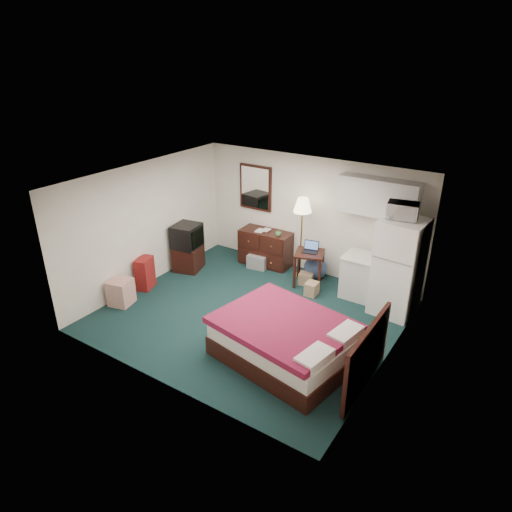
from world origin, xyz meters
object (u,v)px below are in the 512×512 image
Objects in this scene: floor_lamp at (301,238)px; bed at (286,340)px; desk at (309,268)px; tv_stand at (188,258)px; kitchen_counter at (363,278)px; dresser at (266,248)px; fridge at (398,267)px; suitcase at (145,273)px.

bed is (1.18, -2.65, -0.54)m from floor_lamp.
tv_stand is (-2.53, -0.82, -0.09)m from desk.
tv_stand is at bearing -166.20° from kitchen_counter.
dresser reaches higher than tv_stand.
tv_stand is (-4.33, -0.72, -0.63)m from fridge.
floor_lamp is 0.96× the size of fridge.
bed is at bearing -55.92° from dresser.
suitcase is at bearing -162.70° from desk.
suitcase is (-3.80, -2.05, -0.08)m from kitchen_counter.
kitchen_counter is at bearing 9.08° from suitcase.
floor_lamp is 2.09× the size of kitchen_counter.
bed is (-0.28, -2.49, -0.09)m from kitchen_counter.
floor_lamp is 2.42× the size of desk.
dresser is 0.64× the size of fridge.
bed is at bearing -89.45° from desk.
dresser is 3.12m from fridge.
suitcase is at bearing -113.71° from tv_stand.
fridge reaches higher than tv_stand.
fridge is (0.68, -0.19, 0.49)m from kitchen_counter.
desk is 1.89m from fridge.
bed is 3.45× the size of tv_stand.
dresser reaches higher than bed.
dresser reaches higher than suitcase.
desk is at bearing -175.43° from kitchen_counter.
floor_lamp is 0.66m from desk.
desk is (1.25, -0.33, -0.04)m from dresser.
fridge is at bearing -21.82° from desk.
kitchen_counter is 2.50m from bed.
floor_lamp is at bearing 9.68° from tv_stand.
tv_stand is (-3.37, 1.58, -0.06)m from bed.
desk is 2.54m from bed.
bed is at bearing -41.29° from tv_stand.
floor_lamp is at bearing 123.93° from bed.
floor_lamp is at bearing -8.33° from dresser.
floor_lamp is at bearing 175.44° from fridge.
dresser is at bearing 146.34° from desk.
floor_lamp reaches higher than suitcase.
kitchen_counter is 0.41× the size of bed.
bed is at bearing -26.31° from suitcase.
dresser is at bearing 175.07° from floor_lamp.
fridge reaches higher than dresser.
suitcase is (-1.44, -2.29, -0.07)m from dresser.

